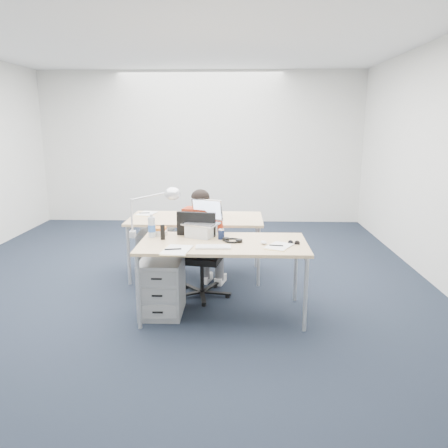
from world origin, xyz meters
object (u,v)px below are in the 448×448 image
object	(u,v)px
wireless_keyboard	(213,247)
book_stack	(158,231)
office_chair	(201,273)
desk_lamp	(147,212)
desk_near	(223,247)
drawer_pedestal_near	(162,287)
silver_laptop	(201,219)
drawer_pedestal_far	(157,252)
desk_far	(196,221)
far_cup	(214,214)
bear_figurine	(206,230)
sunglasses	(294,243)
headphones	(232,240)
computer_mouse	(264,242)
cordless_phone	(163,232)
seated_person	(205,241)
can_koozie	(221,234)
dark_laptop	(202,209)
water_bottle	(152,226)

from	to	relation	value
wireless_keyboard	book_stack	size ratio (longest dim) A/B	1.83
office_chair	desk_lamp	size ratio (longest dim) A/B	1.84
desk_near	office_chair	size ratio (longest dim) A/B	1.65
drawer_pedestal_near	book_stack	distance (m)	0.57
silver_laptop	book_stack	world-z (taller)	silver_laptop
desk_near	office_chair	world-z (taller)	office_chair
drawer_pedestal_far	book_stack	xyz separation A→B (m)	(0.20, -0.90, 0.49)
desk_lamp	drawer_pedestal_far	bearing A→B (deg)	99.62
desk_far	silver_laptop	distance (m)	0.94
office_chair	far_cup	bearing A→B (deg)	91.99
bear_figurine	far_cup	xyz separation A→B (m)	(0.03, 0.94, -0.03)
silver_laptop	desk_lamp	size ratio (longest dim) A/B	0.68
wireless_keyboard	book_stack	xyz separation A→B (m)	(-0.59, 0.45, 0.03)
far_cup	desk_far	bearing A→B (deg)	-169.68
bear_figurine	sunglasses	xyz separation A→B (m)	(0.85, -0.27, -0.05)
wireless_keyboard	bear_figurine	xyz separation A→B (m)	(-0.10, 0.41, 0.06)
headphones	bear_figurine	bearing A→B (deg)	168.42
office_chair	book_stack	size ratio (longest dim) A/B	5.54
desk_near	desk_far	bearing A→B (deg)	108.34
drawer_pedestal_far	far_cup	distance (m)	0.88
wireless_keyboard	silver_laptop	bearing A→B (deg)	107.66
far_cup	wireless_keyboard	bearing A→B (deg)	-87.12
computer_mouse	cordless_phone	xyz separation A→B (m)	(-0.98, 0.13, 0.06)
bear_figurine	office_chair	bearing A→B (deg)	113.74
seated_person	can_koozie	xyz separation A→B (m)	(0.20, -0.47, 0.20)
drawer_pedestal_near	seated_person	bearing A→B (deg)	57.20
sunglasses	dark_laptop	xyz separation A→B (m)	(-0.96, 1.12, 0.10)
can_koozie	book_stack	distance (m)	0.67
computer_mouse	headphones	bearing A→B (deg)	148.80
desk_far	sunglasses	distance (m)	1.57
desk_far	drawer_pedestal_far	world-z (taller)	desk_far
seated_person	book_stack	bearing A→B (deg)	-129.91
computer_mouse	water_bottle	xyz separation A→B (m)	(-1.10, 0.22, 0.10)
drawer_pedestal_far	sunglasses	xyz separation A→B (m)	(1.54, -1.21, 0.47)
seated_person	wireless_keyboard	bearing A→B (deg)	-65.44
wireless_keyboard	cordless_phone	xyz separation A→B (m)	(-0.51, 0.27, 0.07)
wireless_keyboard	computer_mouse	size ratio (longest dim) A/B	3.66
desk_far	sunglasses	world-z (taller)	sunglasses
drawer_pedestal_far	can_koozie	xyz separation A→B (m)	(0.85, -1.05, 0.51)
office_chair	headphones	bearing A→B (deg)	-39.29
can_koozie	dark_laptop	world-z (taller)	dark_laptop
silver_laptop	cordless_phone	bearing A→B (deg)	-136.30
drawer_pedestal_near	headphones	world-z (taller)	headphones
office_chair	drawer_pedestal_far	xyz separation A→B (m)	(-0.62, 0.74, 0.00)
desk_far	desk_lamp	distance (m)	1.08
drawer_pedestal_near	book_stack	xyz separation A→B (m)	(-0.07, 0.27, 0.49)
office_chair	seated_person	size ratio (longest dim) A/B	0.84
cordless_phone	far_cup	distance (m)	1.17
silver_laptop	computer_mouse	size ratio (longest dim) A/B	4.08
drawer_pedestal_near	drawer_pedestal_far	distance (m)	1.20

